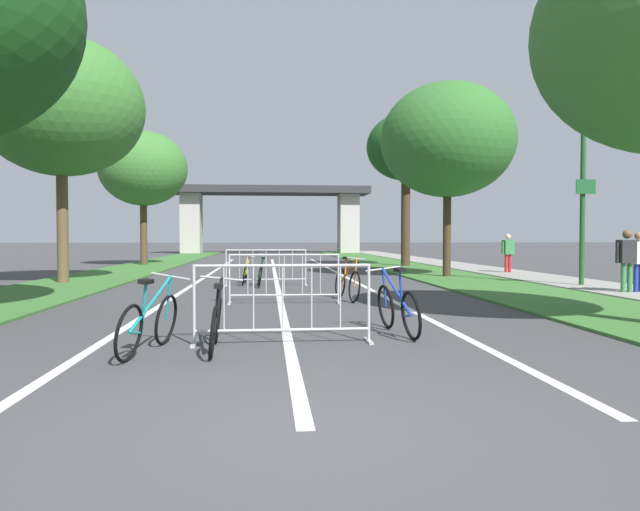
# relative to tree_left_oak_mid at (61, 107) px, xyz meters

# --- Properties ---
(ground_plane) EXTENTS (300.00, 300.00, 0.00)m
(ground_plane) POSITION_rel_tree_left_oak_mid_xyz_m (6.39, -13.94, -5.28)
(ground_plane) COLOR #3D3D3F
(grass_verge_left) EXTENTS (3.08, 56.89, 0.05)m
(grass_verge_left) POSITION_rel_tree_left_oak_mid_xyz_m (0.36, 9.34, -5.26)
(grass_verge_left) COLOR #386B2D
(grass_verge_left) RESTS_ON ground
(grass_verge_right) EXTENTS (3.08, 56.89, 0.05)m
(grass_verge_right) POSITION_rel_tree_left_oak_mid_xyz_m (12.42, 9.34, -5.26)
(grass_verge_right) COLOR #386B2D
(grass_verge_right) RESTS_ON ground
(sidewalk_path_right) EXTENTS (2.35, 56.89, 0.08)m
(sidewalk_path_right) POSITION_rel_tree_left_oak_mid_xyz_m (15.14, 9.34, -5.24)
(sidewalk_path_right) COLOR gray
(sidewalk_path_right) RESTS_ON ground
(lane_stripe_center) EXTENTS (0.14, 32.91, 0.01)m
(lane_stripe_center) POSITION_rel_tree_left_oak_mid_xyz_m (6.39, 2.52, -5.28)
(lane_stripe_center) COLOR silver
(lane_stripe_center) RESTS_ON ground
(lane_stripe_right_lane) EXTENTS (0.14, 32.91, 0.01)m
(lane_stripe_right_lane) POSITION_rel_tree_left_oak_mid_xyz_m (8.86, 2.52, -5.28)
(lane_stripe_right_lane) COLOR silver
(lane_stripe_right_lane) RESTS_ON ground
(lane_stripe_left_lane) EXTENTS (0.14, 32.91, 0.01)m
(lane_stripe_left_lane) POSITION_rel_tree_left_oak_mid_xyz_m (3.92, 2.52, -5.28)
(lane_stripe_left_lane) COLOR silver
(lane_stripe_left_lane) RESTS_ON ground
(overpass_bridge) EXTENTS (17.04, 4.14, 5.78)m
(overpass_bridge) POSITION_rel_tree_left_oak_mid_xyz_m (6.39, 33.08, -1.22)
(overpass_bridge) COLOR #2D2D30
(overpass_bridge) RESTS_ON ground
(tree_left_oak_mid) EXTENTS (4.86, 4.86, 7.36)m
(tree_left_oak_mid) POSITION_rel_tree_left_oak_mid_xyz_m (0.00, 0.00, 0.00)
(tree_left_oak_mid) COLOR brown
(tree_left_oak_mid) RESTS_ON ground
(tree_left_oak_near) EXTENTS (4.31, 4.31, 6.63)m
(tree_left_oak_near) POSITION_rel_tree_left_oak_mid_xyz_m (0.01, 11.44, -0.50)
(tree_left_oak_near) COLOR #4C3823
(tree_left_oak_near) RESTS_ON ground
(tree_right_pine_near) EXTENTS (4.63, 4.63, 6.73)m
(tree_right_pine_near) POSITION_rel_tree_left_oak_mid_xyz_m (12.32, 1.68, -0.53)
(tree_right_pine_near) COLOR #3D2D1E
(tree_right_pine_near) RESTS_ON ground
(tree_right_maple_mid) EXTENTS (3.74, 3.74, 7.28)m
(tree_right_maple_mid) POSITION_rel_tree_left_oak_mid_xyz_m (12.67, 9.26, 0.35)
(tree_right_maple_mid) COLOR #3D2D1E
(tree_right_maple_mid) RESTS_ON ground
(lamppost_with_sign) EXTENTS (0.56, 0.32, 5.37)m
(lamppost_with_sign) POSITION_rel_tree_left_oak_mid_xyz_m (14.85, -2.58, -2.10)
(lamppost_with_sign) COLOR #1E4C23
(lamppost_with_sign) RESTS_ON ground
(crowd_barrier_nearest) EXTENTS (2.36, 0.46, 1.05)m
(crowd_barrier_nearest) POSITION_rel_tree_left_oak_mid_xyz_m (6.32, -10.43, -4.76)
(crowd_barrier_nearest) COLOR #ADADB2
(crowd_barrier_nearest) RESTS_ON ground
(crowd_barrier_second) EXTENTS (2.36, 0.48, 1.05)m
(crowd_barrier_second) POSITION_rel_tree_left_oak_mid_xyz_m (6.47, -5.79, -4.76)
(crowd_barrier_second) COLOR #ADADB2
(crowd_barrier_second) RESTS_ON ground
(crowd_barrier_third) EXTENTS (2.37, 0.49, 1.05)m
(crowd_barrier_third) POSITION_rel_tree_left_oak_mid_xyz_m (6.07, -1.14, -4.76)
(crowd_barrier_third) COLOR #ADADB2
(crowd_barrier_third) RESTS_ON ground
(bicycle_blue_0) EXTENTS (0.57, 1.74, 0.98)m
(bicycle_blue_0) POSITION_rel_tree_left_oak_mid_xyz_m (7.99, -9.84, -4.90)
(bicycle_blue_0) COLOR black
(bicycle_blue_0) RESTS_ON ground
(bicycle_yellow_1) EXTENTS (0.43, 1.69, 0.92)m
(bicycle_yellow_1) POSITION_rel_tree_left_oak_mid_xyz_m (5.47, -0.66, -4.93)
(bicycle_yellow_1) COLOR black
(bicycle_yellow_1) RESTS_ON ground
(bicycle_teal_2) EXTENTS (0.70, 1.73, 0.95)m
(bicycle_teal_2) POSITION_rel_tree_left_oak_mid_xyz_m (4.70, -10.94, -4.91)
(bicycle_teal_2) COLOR black
(bicycle_teal_2) RESTS_ON ground
(bicycle_green_3) EXTENTS (0.45, 1.56, 0.96)m
(bicycle_green_3) POSITION_rel_tree_left_oak_mid_xyz_m (5.91, -1.49, -4.93)
(bicycle_green_3) COLOR black
(bicycle_green_3) RESTS_ON ground
(bicycle_black_4) EXTENTS (0.56, 1.63, 0.91)m
(bicycle_black_4) POSITION_rel_tree_left_oak_mid_xyz_m (5.48, -10.86, -4.93)
(bicycle_black_4) COLOR black
(bicycle_black_4) RESTS_ON ground
(bicycle_orange_5) EXTENTS (0.57, 1.67, 0.98)m
(bicycle_orange_5) POSITION_rel_tree_left_oak_mid_xyz_m (7.88, -5.29, -4.90)
(bicycle_orange_5) COLOR black
(bicycle_orange_5) RESTS_ON ground
(pedestrian_pushing_bike) EXTENTS (0.58, 0.29, 1.58)m
(pedestrian_pushing_bike) POSITION_rel_tree_left_oak_mid_xyz_m (14.74, -4.78, -4.32)
(pedestrian_pushing_bike) COLOR #33723F
(pedestrian_pushing_bike) RESTS_ON ground
(pedestrian_in_red_jacket) EXTENTS (0.54, 0.36, 1.53)m
(pedestrian_in_red_jacket) POSITION_rel_tree_left_oak_mid_xyz_m (15.07, -4.74, -4.35)
(pedestrian_in_red_jacket) COLOR navy
(pedestrian_in_red_jacket) RESTS_ON ground
(pedestrian_strolling) EXTENTS (0.54, 0.35, 1.53)m
(pedestrian_strolling) POSITION_rel_tree_left_oak_mid_xyz_m (15.18, 3.23, -4.35)
(pedestrian_strolling) COLOR #B21E1E
(pedestrian_strolling) RESTS_ON ground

